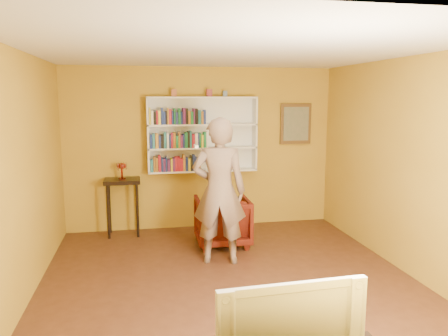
{
  "coord_description": "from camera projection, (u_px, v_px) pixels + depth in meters",
  "views": [
    {
      "loc": [
        -1.01,
        -4.75,
        2.19
      ],
      "look_at": [
        0.05,
        0.75,
        1.29
      ],
      "focal_mm": 35.0,
      "sensor_mm": 36.0,
      "label": 1
    }
  ],
  "objects": [
    {
      "name": "ornament_right",
      "position": [
        225.0,
        94.0,
        7.14
      ],
      "size": [
        0.07,
        0.07,
        0.09
      ],
      "primitive_type": "cube",
      "color": "slate",
      "rests_on": "bookshelf"
    },
    {
      "name": "console_table",
      "position": [
        122.0,
        189.0,
        6.96
      ],
      "size": [
        0.56,
        0.43,
        0.92
      ],
      "color": "black",
      "rests_on": "ground"
    },
    {
      "name": "ruby_lustre",
      "position": [
        122.0,
        167.0,
        6.91
      ],
      "size": [
        0.16,
        0.16,
        0.26
      ],
      "color": "#980F0D",
      "rests_on": "console_table"
    },
    {
      "name": "ornament_left",
      "position": [
        174.0,
        93.0,
        6.98
      ],
      "size": [
        0.08,
        0.08,
        0.12
      ],
      "primitive_type": "cube",
      "color": "#9D502C",
      "rests_on": "bookshelf"
    },
    {
      "name": "person",
      "position": [
        219.0,
        191.0,
        5.77
      ],
      "size": [
        0.8,
        0.61,
        1.95
      ],
      "primitive_type": "imported",
      "rotation": [
        0.0,
        0.0,
        2.92
      ],
      "color": "#7A645A",
      "rests_on": "ground"
    },
    {
      "name": "television",
      "position": [
        287.0,
        318.0,
        2.82
      ],
      "size": [
        0.99,
        0.18,
        0.57
      ],
      "primitive_type": "imported",
      "rotation": [
        0.0,
        0.0,
        0.05
      ],
      "color": "black",
      "rests_on": "tv_cabinet"
    },
    {
      "name": "books_row_middle",
      "position": [
        179.0,
        140.0,
        7.07
      ],
      "size": [
        0.93,
        0.19,
        0.27
      ],
      "color": "navy",
      "rests_on": "bookshelf"
    },
    {
      "name": "game_remote",
      "position": [
        196.0,
        146.0,
        5.31
      ],
      "size": [
        0.04,
        0.15,
        0.04
      ],
      "primitive_type": "cube",
      "color": "white",
      "rests_on": "person"
    },
    {
      "name": "ornament_centre",
      "position": [
        209.0,
        93.0,
        7.08
      ],
      "size": [
        0.09,
        0.09,
        0.12
      ],
      "primitive_type": "cube",
      "color": "maroon",
      "rests_on": "bookshelf"
    },
    {
      "name": "bookshelf",
      "position": [
        202.0,
        134.0,
        7.23
      ],
      "size": [
        1.8,
        0.29,
        1.23
      ],
      "color": "white",
      "rests_on": "room_shell"
    },
    {
      "name": "books_row_lower",
      "position": [
        176.0,
        164.0,
        7.11
      ],
      "size": [
        0.81,
        0.19,
        0.27
      ],
      "color": "#247284",
      "rests_on": "bookshelf"
    },
    {
      "name": "books_row_upper",
      "position": [
        178.0,
        117.0,
        7.0
      ],
      "size": [
        0.9,
        0.19,
        0.27
      ],
      "color": "yellow",
      "rests_on": "bookshelf"
    },
    {
      "name": "room_shell",
      "position": [
        232.0,
        202.0,
        4.99
      ],
      "size": [
        5.3,
        5.8,
        2.88
      ],
      "color": "#422315",
      "rests_on": "ground"
    },
    {
      "name": "armchair",
      "position": [
        222.0,
        221.0,
        6.56
      ],
      "size": [
        0.8,
        0.82,
        0.73
      ],
      "primitive_type": "imported",
      "rotation": [
        0.0,
        0.0,
        3.12
      ],
      "color": "#3F0804",
      "rests_on": "ground"
    },
    {
      "name": "framed_painting",
      "position": [
        296.0,
        124.0,
        7.56
      ],
      "size": [
        0.55,
        0.05,
        0.7
      ],
      "color": "#503517",
      "rests_on": "room_shell"
    }
  ]
}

